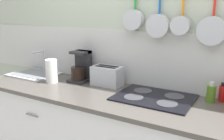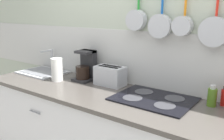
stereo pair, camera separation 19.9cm
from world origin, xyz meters
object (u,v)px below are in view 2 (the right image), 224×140
(paper_towel_roll, at_px, (57,70))
(coffee_maker, at_px, (86,68))
(bottle_hot_sauce, at_px, (212,97))
(toaster, at_px, (110,76))
(bottle_sesame_oil, at_px, (224,97))

(paper_towel_roll, bearing_deg, coffee_maker, 41.86)
(bottle_hot_sauce, bearing_deg, paper_towel_roll, -171.43)
(toaster, xyz_separation_m, bottle_sesame_oil, (0.97, 0.08, -0.02))
(bottle_hot_sauce, distance_m, bottle_sesame_oil, 0.09)
(toaster, bearing_deg, coffee_maker, -179.46)
(coffee_maker, xyz_separation_m, toaster, (0.29, 0.00, -0.03))
(coffee_maker, distance_m, toaster, 0.29)
(paper_towel_roll, height_order, toaster, paper_towel_roll)
(coffee_maker, distance_m, bottle_sesame_oil, 1.26)
(paper_towel_roll, relative_size, toaster, 0.77)
(bottle_sesame_oil, bearing_deg, paper_towel_roll, -169.50)
(toaster, relative_size, bottle_sesame_oil, 1.97)
(paper_towel_roll, xyz_separation_m, bottle_sesame_oil, (1.47, 0.27, -0.05))
(paper_towel_roll, distance_m, bottle_sesame_oil, 1.50)
(toaster, bearing_deg, bottle_hot_sauce, 1.29)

